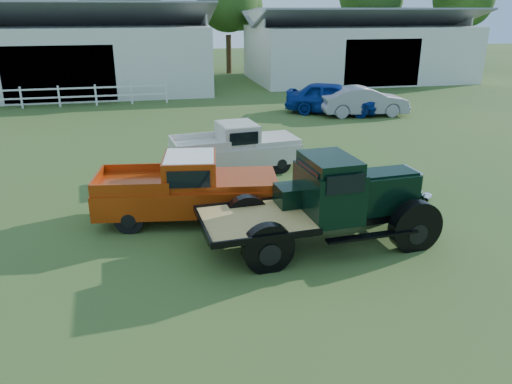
{
  "coord_description": "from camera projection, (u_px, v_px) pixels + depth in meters",
  "views": [
    {
      "loc": [
        -2.34,
        -10.08,
        5.35
      ],
      "look_at": [
        0.2,
        1.2,
        1.05
      ],
      "focal_mm": 35.0,
      "sensor_mm": 36.0,
      "label": 1
    }
  ],
  "objects": [
    {
      "name": "misc_car_grey",
      "position": [
        364.0,
        101.0,
        25.92
      ],
      "size": [
        4.64,
        1.97,
        1.49
      ],
      "primitive_type": "imported",
      "rotation": [
        0.0,
        0.0,
        1.48
      ],
      "color": "gray",
      "rests_on": "ground"
    },
    {
      "name": "shed_left",
      "position": [
        67.0,
        48.0,
        32.92
      ],
      "size": [
        18.8,
        10.2,
        5.6
      ],
      "primitive_type": null,
      "color": "beige",
      "rests_on": "ground"
    },
    {
      "name": "fence_rail",
      "position": [
        40.0,
        97.0,
        27.99
      ],
      "size": [
        14.2,
        0.16,
        1.2
      ],
      "primitive_type": null,
      "color": "white",
      "rests_on": "ground"
    },
    {
      "name": "misc_car_blue",
      "position": [
        332.0,
        98.0,
        26.36
      ],
      "size": [
        5.24,
        4.01,
        1.66
      ],
      "primitive_type": "imported",
      "rotation": [
        0.0,
        0.0,
        1.09
      ],
      "color": "navy",
      "rests_on": "ground"
    },
    {
      "name": "tree_e",
      "position": [
        462.0,
        14.0,
        44.52
      ],
      "size": [
        5.7,
        5.7,
        9.5
      ],
      "primitive_type": null,
      "color": "black",
      "rests_on": "ground"
    },
    {
      "name": "vintage_flatbed",
      "position": [
        324.0,
        202.0,
        11.62
      ],
      "size": [
        5.61,
        2.52,
        2.17
      ],
      "primitive_type": null,
      "rotation": [
        0.0,
        0.0,
        0.07
      ],
      "color": "black",
      "rests_on": "ground"
    },
    {
      "name": "tree_b",
      "position": [
        115.0,
        1.0,
        39.82
      ],
      "size": [
        6.9,
        6.9,
        11.5
      ],
      "primitive_type": null,
      "color": "black",
      "rests_on": "ground"
    },
    {
      "name": "tree_d",
      "position": [
        369.0,
        11.0,
        44.62
      ],
      "size": [
        6.0,
        6.0,
        10.0
      ],
      "primitive_type": null,
      "color": "black",
      "rests_on": "ground"
    },
    {
      "name": "ground",
      "position": [
        259.0,
        253.0,
        11.56
      ],
      "size": [
        120.0,
        120.0,
        0.0
      ],
      "primitive_type": "plane",
      "color": "#325523"
    },
    {
      "name": "shed_right",
      "position": [
        357.0,
        45.0,
        38.23
      ],
      "size": [
        16.8,
        9.2,
        5.2
      ],
      "primitive_type": null,
      "color": "beige",
      "rests_on": "ground"
    },
    {
      "name": "white_pickup",
      "position": [
        235.0,
        148.0,
        17.04
      ],
      "size": [
        4.64,
        2.2,
        1.65
      ],
      "primitive_type": null,
      "rotation": [
        0.0,
        0.0,
        0.11
      ],
      "color": "beige",
      "rests_on": "ground"
    },
    {
      "name": "red_pickup",
      "position": [
        187.0,
        187.0,
        13.11
      ],
      "size": [
        5.1,
        2.55,
        1.78
      ],
      "primitive_type": null,
      "rotation": [
        0.0,
        0.0,
        -0.14
      ],
      "color": "#982D09",
      "rests_on": "ground"
    },
    {
      "name": "tree_c",
      "position": [
        228.0,
        18.0,
        41.2
      ],
      "size": [
        5.4,
        5.4,
        9.0
      ],
      "primitive_type": null,
      "color": "black",
      "rests_on": "ground"
    }
  ]
}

